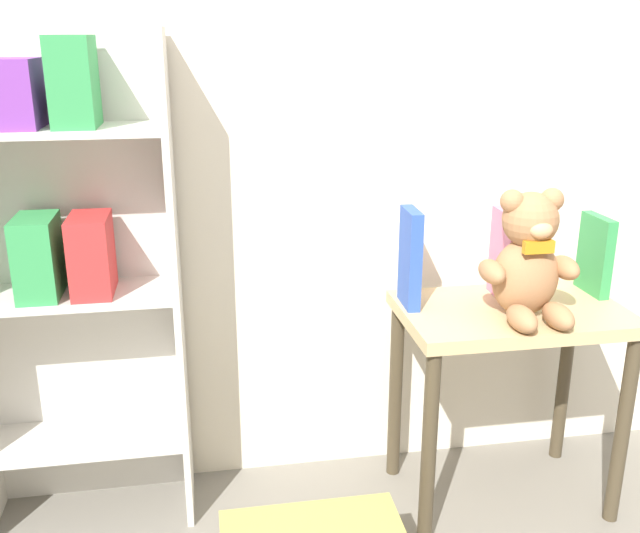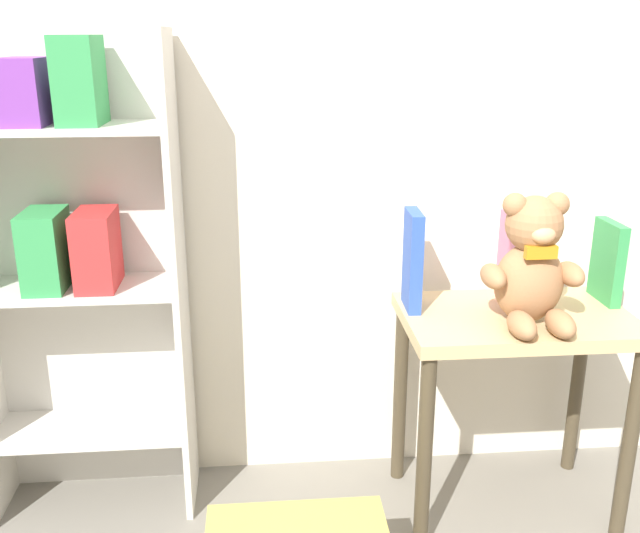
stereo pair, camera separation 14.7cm
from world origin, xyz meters
name	(u,v)px [view 2 (the right image)]	position (x,y,z in m)	size (l,w,h in m)	color
wall_back	(417,58)	(0.00, 1.54, 1.25)	(4.80, 0.06, 2.50)	silver
bookshelf_side	(76,253)	(-0.94, 1.41, 0.76)	(0.56, 0.24, 1.33)	beige
display_table	(514,350)	(0.24, 1.26, 0.49)	(0.61, 0.38, 0.60)	tan
teddy_bear	(532,266)	(0.24, 1.19, 0.76)	(0.26, 0.24, 0.34)	#A8754C
book_standing_blue	(413,260)	(-0.04, 1.33, 0.74)	(0.03, 0.13, 0.27)	#2D51B7
book_standing_pink	(511,260)	(0.24, 1.34, 0.73)	(0.03, 0.15, 0.25)	#D17093
book_standing_green	(608,262)	(0.51, 1.33, 0.71)	(0.03, 0.14, 0.23)	#33934C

